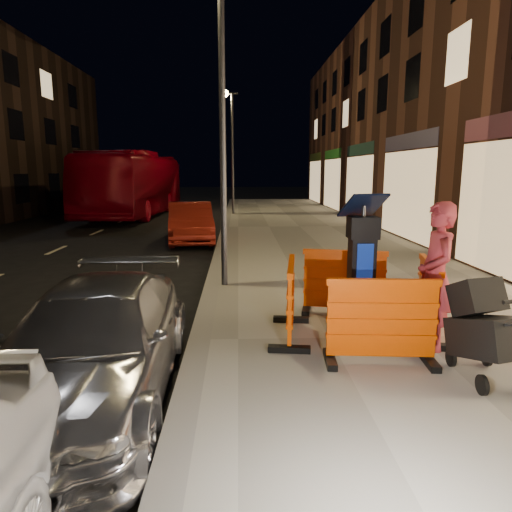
{
  "coord_description": "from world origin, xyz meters",
  "views": [
    {
      "loc": [
        0.54,
        -5.84,
        2.39
      ],
      "look_at": [
        0.8,
        1.0,
        1.1
      ],
      "focal_mm": 32.0,
      "sensor_mm": 36.0,
      "label": 1
    }
  ],
  "objects_px": {
    "parking_kiosk": "(361,270)",
    "stroller": "(487,332)",
    "barrier_bldgside": "(428,298)",
    "barrier_kerbside": "(291,300)",
    "barrier_front": "(381,322)",
    "man": "(436,276)",
    "car_silver": "(98,395)",
    "car_red": "(191,242)",
    "bus_doubledecker": "(137,216)",
    "barrier_back": "(344,282)"
  },
  "relations": [
    {
      "from": "barrier_back",
      "to": "barrier_bldgside",
      "type": "xyz_separation_m",
      "value": [
        0.95,
        -0.95,
        0.0
      ]
    },
    {
      "from": "barrier_back",
      "to": "bus_doubledecker",
      "type": "height_order",
      "value": "bus_doubledecker"
    },
    {
      "from": "barrier_bldgside",
      "to": "stroller",
      "type": "bearing_deg",
      "value": -165.76
    },
    {
      "from": "car_silver",
      "to": "barrier_front",
      "type": "bearing_deg",
      "value": 5.14
    },
    {
      "from": "bus_doubledecker",
      "to": "stroller",
      "type": "distance_m",
      "value": 21.55
    },
    {
      "from": "parking_kiosk",
      "to": "stroller",
      "type": "distance_m",
      "value": 1.75
    },
    {
      "from": "barrier_back",
      "to": "barrier_bldgside",
      "type": "distance_m",
      "value": 1.34
    },
    {
      "from": "parking_kiosk",
      "to": "car_silver",
      "type": "relative_size",
      "value": 0.45
    },
    {
      "from": "barrier_back",
      "to": "car_silver",
      "type": "height_order",
      "value": "barrier_back"
    },
    {
      "from": "barrier_front",
      "to": "car_silver",
      "type": "relative_size",
      "value": 0.32
    },
    {
      "from": "barrier_bldgside",
      "to": "car_silver",
      "type": "bearing_deg",
      "value": 119.34
    },
    {
      "from": "barrier_bldgside",
      "to": "bus_doubledecker",
      "type": "height_order",
      "value": "bus_doubledecker"
    },
    {
      "from": "barrier_bldgside",
      "to": "car_red",
      "type": "bearing_deg",
      "value": 35.85
    },
    {
      "from": "barrier_front",
      "to": "car_red",
      "type": "height_order",
      "value": "barrier_front"
    },
    {
      "from": "barrier_front",
      "to": "barrier_kerbside",
      "type": "height_order",
      "value": "same"
    },
    {
      "from": "barrier_back",
      "to": "barrier_kerbside",
      "type": "height_order",
      "value": "same"
    },
    {
      "from": "barrier_bldgside",
      "to": "barrier_kerbside",
      "type": "bearing_deg",
      "value": 101.61
    },
    {
      "from": "barrier_front",
      "to": "barrier_kerbside",
      "type": "relative_size",
      "value": 1.0
    },
    {
      "from": "barrier_kerbside",
      "to": "barrier_bldgside",
      "type": "xyz_separation_m",
      "value": [
        1.9,
        0.0,
        0.0
      ]
    },
    {
      "from": "car_red",
      "to": "man",
      "type": "relative_size",
      "value": 2.15
    },
    {
      "from": "barrier_bldgside",
      "to": "man",
      "type": "relative_size",
      "value": 0.7
    },
    {
      "from": "barrier_front",
      "to": "barrier_bldgside",
      "type": "relative_size",
      "value": 1.0
    },
    {
      "from": "car_red",
      "to": "barrier_kerbside",
      "type": "bearing_deg",
      "value": -83.39
    },
    {
      "from": "barrier_back",
      "to": "car_red",
      "type": "xyz_separation_m",
      "value": [
        -3.27,
        8.42,
        -0.66
      ]
    },
    {
      "from": "bus_doubledecker",
      "to": "stroller",
      "type": "bearing_deg",
      "value": -65.9
    },
    {
      "from": "car_silver",
      "to": "barrier_bldgside",
      "type": "bearing_deg",
      "value": 16.23
    },
    {
      "from": "barrier_kerbside",
      "to": "car_red",
      "type": "height_order",
      "value": "barrier_kerbside"
    },
    {
      "from": "barrier_front",
      "to": "barrier_back",
      "type": "bearing_deg",
      "value": 94.61
    },
    {
      "from": "car_silver",
      "to": "man",
      "type": "bearing_deg",
      "value": 10.39
    },
    {
      "from": "car_silver",
      "to": "stroller",
      "type": "relative_size",
      "value": 3.89
    },
    {
      "from": "car_red",
      "to": "man",
      "type": "bearing_deg",
      "value": -74.78
    },
    {
      "from": "parking_kiosk",
      "to": "bus_doubledecker",
      "type": "xyz_separation_m",
      "value": [
        -7.09,
        18.58,
        -1.07
      ]
    },
    {
      "from": "barrier_front",
      "to": "man",
      "type": "distance_m",
      "value": 1.03
    },
    {
      "from": "car_silver",
      "to": "stroller",
      "type": "height_order",
      "value": "stroller"
    },
    {
      "from": "barrier_kerbside",
      "to": "car_red",
      "type": "xyz_separation_m",
      "value": [
        -2.32,
        9.37,
        -0.66
      ]
    },
    {
      "from": "barrier_kerbside",
      "to": "car_red",
      "type": "distance_m",
      "value": 9.68
    },
    {
      "from": "man",
      "to": "stroller",
      "type": "distance_m",
      "value": 1.01
    },
    {
      "from": "barrier_front",
      "to": "stroller",
      "type": "relative_size",
      "value": 1.24
    },
    {
      "from": "barrier_kerbside",
      "to": "bus_doubledecker",
      "type": "relative_size",
      "value": 0.11
    },
    {
      "from": "barrier_kerbside",
      "to": "parking_kiosk",
      "type": "bearing_deg",
      "value": -82.39
    },
    {
      "from": "car_silver",
      "to": "man",
      "type": "relative_size",
      "value": 2.2
    },
    {
      "from": "barrier_bldgside",
      "to": "bus_doubledecker",
      "type": "xyz_separation_m",
      "value": [
        -8.04,
        18.58,
        -0.66
      ]
    },
    {
      "from": "barrier_front",
      "to": "man",
      "type": "relative_size",
      "value": 0.7
    },
    {
      "from": "barrier_back",
      "to": "car_red",
      "type": "bearing_deg",
      "value": 123.82
    },
    {
      "from": "car_silver",
      "to": "man",
      "type": "distance_m",
      "value": 4.22
    },
    {
      "from": "man",
      "to": "car_silver",
      "type": "bearing_deg",
      "value": -73.36
    },
    {
      "from": "parking_kiosk",
      "to": "barrier_front",
      "type": "relative_size",
      "value": 1.4
    },
    {
      "from": "barrier_bldgside",
      "to": "car_silver",
      "type": "height_order",
      "value": "barrier_bldgside"
    },
    {
      "from": "barrier_bldgside",
      "to": "bus_doubledecker",
      "type": "bearing_deg",
      "value": 35.02
    },
    {
      "from": "bus_doubledecker",
      "to": "stroller",
      "type": "relative_size",
      "value": 11.26
    }
  ]
}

